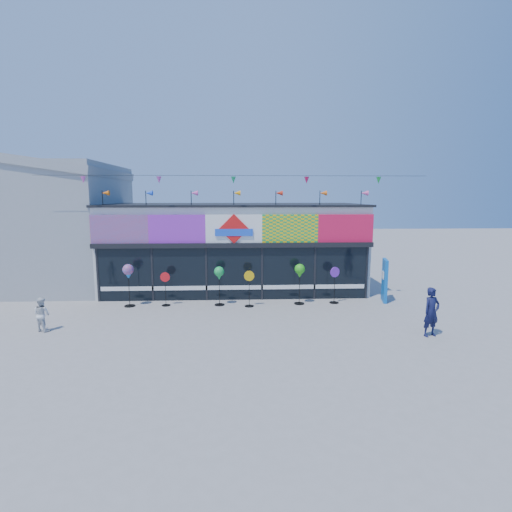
{
  "coord_description": "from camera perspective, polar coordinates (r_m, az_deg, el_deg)",
  "views": [
    {
      "loc": [
        0.16,
        -13.52,
        4.5
      ],
      "look_at": [
        0.87,
        2.0,
        2.14
      ],
      "focal_mm": 28.0,
      "sensor_mm": 36.0,
      "label": 1
    }
  ],
  "objects": [
    {
      "name": "spinner_1",
      "position": [
        16.82,
        -12.81,
        -4.49
      ],
      "size": [
        0.39,
        0.36,
        1.4
      ],
      "color": "black",
      "rests_on": "ground"
    },
    {
      "name": "ground",
      "position": [
        14.25,
        -3.19,
        -9.78
      ],
      "size": [
        80.0,
        80.0,
        0.0
      ],
      "primitive_type": "plane",
      "color": "gray",
      "rests_on": "ground"
    },
    {
      "name": "neighbour_building",
      "position": [
        22.93,
        -29.02,
        4.32
      ],
      "size": [
        8.18,
        7.2,
        6.87
      ],
      "color": "#939598",
      "rests_on": "ground"
    },
    {
      "name": "blue_sign",
      "position": [
        17.92,
        17.9,
        -3.32
      ],
      "size": [
        0.33,
        0.92,
        1.82
      ],
      "rotation": [
        0.0,
        0.0,
        -0.22
      ],
      "color": "#0B5CB3",
      "rests_on": "ground"
    },
    {
      "name": "adult_man",
      "position": [
        14.09,
        23.78,
        -7.34
      ],
      "size": [
        0.67,
        0.54,
        1.6
      ],
      "primitive_type": "imported",
      "rotation": [
        0.0,
        0.0,
        0.31
      ],
      "color": "#121539",
      "rests_on": "ground"
    },
    {
      "name": "spinner_4",
      "position": [
        16.63,
        6.26,
        -2.28
      ],
      "size": [
        0.43,
        0.43,
        1.7
      ],
      "color": "black",
      "rests_on": "ground"
    },
    {
      "name": "spinner_2",
      "position": [
        16.43,
        -5.29,
        -2.62
      ],
      "size": [
        0.41,
        0.41,
        1.62
      ],
      "color": "black",
      "rests_on": "ground"
    },
    {
      "name": "child",
      "position": [
        15.23,
        -28.28,
        -7.35
      ],
      "size": [
        0.64,
        0.51,
        1.15
      ],
      "primitive_type": "imported",
      "rotation": [
        0.0,
        0.0,
        2.76
      ],
      "color": "silver",
      "rests_on": "ground"
    },
    {
      "name": "spinner_3",
      "position": [
        16.28,
        -0.98,
        -4.55
      ],
      "size": [
        0.42,
        0.38,
        1.48
      ],
      "color": "black",
      "rests_on": "ground"
    },
    {
      "name": "spinner_5",
      "position": [
        17.1,
        11.16,
        -3.96
      ],
      "size": [
        0.42,
        0.39,
        1.55
      ],
      "color": "black",
      "rests_on": "ground"
    },
    {
      "name": "kite_shop",
      "position": [
        19.61,
        -3.08,
        1.45
      ],
      "size": [
        16.0,
        5.7,
        5.31
      ],
      "color": "white",
      "rests_on": "ground"
    },
    {
      "name": "spinner_0",
      "position": [
        16.97,
        -17.79,
        -2.28
      ],
      "size": [
        0.44,
        0.44,
        1.75
      ],
      "color": "black",
      "rests_on": "ground"
    }
  ]
}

